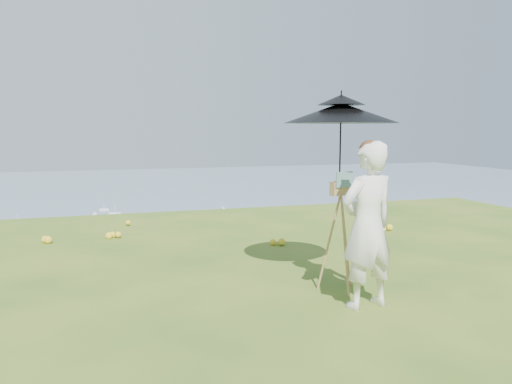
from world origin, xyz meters
name	(u,v)px	position (x,y,z in m)	size (l,w,h in m)	color
ground	(367,296)	(0.00, 0.00, 0.00)	(14.00, 14.00, 0.00)	#39671D
shoreline_tier	(127,363)	(0.00, 75.00, -36.00)	(170.00, 28.00, 8.00)	gray
bay_water	(108,206)	(0.00, 240.00, -34.00)	(700.00, 700.00, 0.00)	#7290A3
slope_trees	(145,337)	(0.00, 35.00, -15.00)	(110.00, 50.00, 6.00)	#265519
harbor_town	(126,325)	(0.00, 75.00, -29.50)	(110.00, 22.00, 5.00)	silver
moored_boats	(72,242)	(-12.50, 161.00, -33.65)	(140.00, 140.00, 0.70)	silver
wildflowers	(357,285)	(0.00, 0.25, 0.06)	(10.00, 10.50, 0.12)	yellow
painter	(368,225)	(-0.20, -0.31, 0.93)	(0.68, 0.45, 1.87)	white
field_easel	(340,232)	(-0.22, 0.30, 0.74)	(0.56, 0.56, 1.49)	#A57945
sun_umbrella	(340,142)	(-0.23, 0.33, 1.84)	(1.37, 1.37, 1.23)	black
painter_cap	(370,146)	(-0.20, -0.31, 1.81)	(0.22, 0.26, 0.10)	#DE797A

